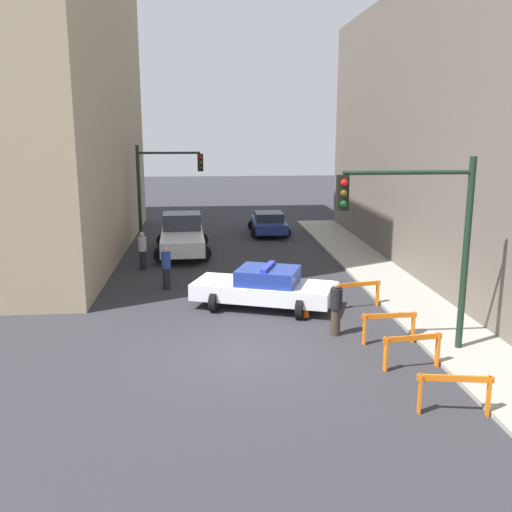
# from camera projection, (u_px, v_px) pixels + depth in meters

# --- Properties ---
(ground_plane) EXTENTS (120.00, 120.00, 0.00)m
(ground_plane) POSITION_uv_depth(u_px,v_px,m) (245.00, 354.00, 15.53)
(ground_plane) COLOR #2D2D33
(sidewalk_right) EXTENTS (2.40, 44.00, 0.12)m
(sidewalk_right) POSITION_uv_depth(u_px,v_px,m) (464.00, 345.00, 16.05)
(sidewalk_right) COLOR #9E998E
(sidewalk_right) RESTS_ON ground_plane
(traffic_light_near) EXTENTS (3.64, 0.35, 5.20)m
(traffic_light_near) POSITION_uv_depth(u_px,v_px,m) (425.00, 226.00, 14.88)
(traffic_light_near) COLOR black
(traffic_light_near) RESTS_ON sidewalk_right
(traffic_light_far) EXTENTS (3.44, 0.35, 5.20)m
(traffic_light_far) POSITION_uv_depth(u_px,v_px,m) (160.00, 180.00, 29.49)
(traffic_light_far) COLOR black
(traffic_light_far) RESTS_ON ground_plane
(police_car) EXTENTS (5.05, 3.34, 1.52)m
(police_car) POSITION_uv_depth(u_px,v_px,m) (264.00, 287.00, 19.43)
(police_car) COLOR white
(police_car) RESTS_ON ground_plane
(white_truck) EXTENTS (2.78, 5.48, 1.90)m
(white_truck) POSITION_uv_depth(u_px,v_px,m) (182.00, 236.00, 27.83)
(white_truck) COLOR silver
(white_truck) RESTS_ON ground_plane
(parked_car_near) EXTENTS (2.32, 4.33, 1.31)m
(parked_car_near) POSITION_uv_depth(u_px,v_px,m) (269.00, 223.00, 33.07)
(parked_car_near) COLOR navy
(parked_car_near) RESTS_ON ground_plane
(pedestrian_crossing) EXTENTS (0.37, 0.37, 1.66)m
(pedestrian_crossing) POSITION_uv_depth(u_px,v_px,m) (166.00, 267.00, 21.72)
(pedestrian_crossing) COLOR black
(pedestrian_crossing) RESTS_ON ground_plane
(pedestrian_corner) EXTENTS (0.43, 0.43, 1.66)m
(pedestrian_corner) POSITION_uv_depth(u_px,v_px,m) (142.00, 250.00, 24.76)
(pedestrian_corner) COLOR black
(pedestrian_corner) RESTS_ON ground_plane
(pedestrian_sidewalk) EXTENTS (0.36, 0.36, 1.66)m
(pedestrian_sidewalk) POSITION_uv_depth(u_px,v_px,m) (336.00, 307.00, 16.81)
(pedestrian_sidewalk) COLOR #382D23
(pedestrian_sidewalk) RESTS_ON ground_plane
(barrier_front) EXTENTS (1.59, 0.41, 0.90)m
(barrier_front) POSITION_uv_depth(u_px,v_px,m) (455.00, 388.00, 12.14)
(barrier_front) COLOR orange
(barrier_front) RESTS_ON ground_plane
(barrier_mid) EXTENTS (1.59, 0.35, 0.90)m
(barrier_mid) POSITION_uv_depth(u_px,v_px,m) (412.00, 346.00, 14.48)
(barrier_mid) COLOR orange
(barrier_mid) RESTS_ON ground_plane
(barrier_back) EXTENTS (1.60, 0.21, 0.90)m
(barrier_back) POSITION_uv_depth(u_px,v_px,m) (389.00, 323.00, 16.20)
(barrier_back) COLOR orange
(barrier_back) RESTS_ON ground_plane
(barrier_corner) EXTENTS (1.58, 0.43, 0.90)m
(barrier_corner) POSITION_uv_depth(u_px,v_px,m) (359.00, 290.00, 19.46)
(barrier_corner) COLOR orange
(barrier_corner) RESTS_ON ground_plane
(traffic_cone) EXTENTS (0.36, 0.36, 0.66)m
(traffic_cone) POSITION_uv_depth(u_px,v_px,m) (306.00, 308.00, 18.47)
(traffic_cone) COLOR black
(traffic_cone) RESTS_ON ground_plane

